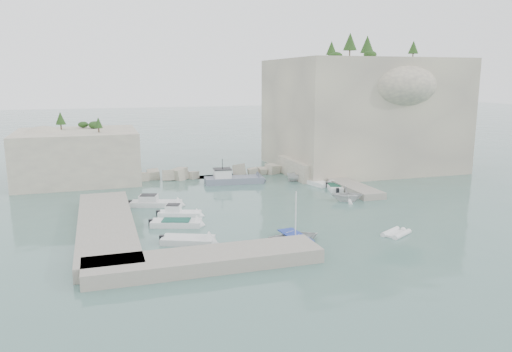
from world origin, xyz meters
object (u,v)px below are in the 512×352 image
object	(u,v)px
motorboat_a	(156,206)
work_boat	(234,183)
motorboat_e	(188,243)
inflatable_dinghy	(396,235)
rowboat	(295,241)
tender_east_a	(347,201)
tender_east_d	(299,181)
tender_east_c	(315,184)
motorboat_b	(180,217)
motorboat_c	(176,226)
tender_east_b	(334,189)

from	to	relation	value
motorboat_a	work_boat	distance (m)	14.90
motorboat_e	inflatable_dinghy	world-z (taller)	motorboat_e
rowboat	tender_east_a	xyz separation A→B (m)	(11.23, 11.59, 0.00)
tender_east_d	tender_east_c	bearing A→B (deg)	-163.91
motorboat_e	tender_east_c	distance (m)	28.22
motorboat_b	motorboat_c	bearing A→B (deg)	-85.16
motorboat_c	rowboat	distance (m)	12.14
motorboat_e	tender_east_a	size ratio (longest dim) A/B	1.35
motorboat_e	motorboat_a	bearing A→B (deg)	117.92
rowboat	tender_east_d	xyz separation A→B (m)	(10.51, 24.19, 0.00)
rowboat	tender_east_c	size ratio (longest dim) A/B	0.86
motorboat_e	inflatable_dinghy	distance (m)	18.95
work_boat	rowboat	bearing A→B (deg)	-87.91
motorboat_a	tender_east_c	world-z (taller)	motorboat_a
inflatable_dinghy	tender_east_a	xyz separation A→B (m)	(1.78, 12.87, 0.00)
motorboat_e	tender_east_b	size ratio (longest dim) A/B	1.05
work_boat	tender_east_a	bearing A→B (deg)	-49.43
motorboat_c	work_boat	bearing A→B (deg)	77.71
motorboat_b	motorboat_a	bearing A→B (deg)	128.99
work_boat	tender_east_b	bearing A→B (deg)	-28.94
motorboat_e	work_boat	xyz separation A→B (m)	(10.53, 23.20, 0.00)
tender_east_a	work_boat	world-z (taller)	work_boat
rowboat	motorboat_e	bearing A→B (deg)	70.94
motorboat_e	tender_east_d	bearing A→B (deg)	71.45
inflatable_dinghy	motorboat_a	bearing A→B (deg)	109.61
rowboat	motorboat_b	bearing A→B (deg)	32.54
tender_east_a	tender_east_c	size ratio (longest dim) A/B	0.68
motorboat_b	rowboat	xyz separation A→B (m)	(8.47, -10.97, 0.00)
tender_east_a	tender_east_b	size ratio (longest dim) A/B	0.78
motorboat_c	tender_east_a	world-z (taller)	tender_east_a
motorboat_e	motorboat_b	size ratio (longest dim) A/B	1.04
motorboat_b	rowboat	size ratio (longest dim) A/B	1.04
rowboat	tender_east_a	distance (m)	16.14
motorboat_c	motorboat_a	bearing A→B (deg)	115.30
motorboat_b	rowboat	distance (m)	13.85
motorboat_e	tender_east_b	world-z (taller)	same
rowboat	work_boat	size ratio (longest dim) A/B	0.53
tender_east_a	work_boat	bearing A→B (deg)	54.23
tender_east_b	tender_east_a	bearing A→B (deg)	-177.69
tender_east_c	work_boat	size ratio (longest dim) A/B	0.62
motorboat_e	rowboat	size ratio (longest dim) A/B	1.08
tender_east_a	work_boat	size ratio (longest dim) A/B	0.42
motorboat_a	inflatable_dinghy	distance (m)	26.33
motorboat_a	tender_east_d	distance (m)	22.27
rowboat	tender_east_a	bearing A→B (deg)	-49.22
motorboat_a	tender_east_c	distance (m)	22.51
tender_east_b	tender_east_d	distance (m)	6.75
tender_east_b	tender_east_d	size ratio (longest dim) A/B	1.20
work_boat	inflatable_dinghy	bearing A→B (deg)	-68.02
rowboat	tender_east_c	world-z (taller)	rowboat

